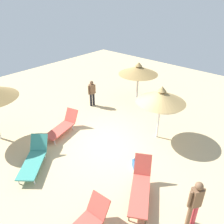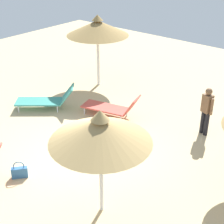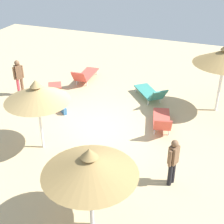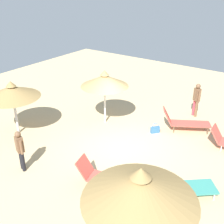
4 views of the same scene
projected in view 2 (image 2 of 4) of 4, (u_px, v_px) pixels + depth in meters
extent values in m
cube|color=tan|center=(83.00, 161.00, 9.40)|extent=(24.00, 24.00, 0.10)
cylinder|color=white|center=(98.00, 57.00, 13.47)|extent=(0.11, 0.11, 2.32)
cone|color=#997A47|center=(98.00, 28.00, 12.93)|extent=(2.38, 2.38, 0.57)
cone|color=#997A47|center=(97.00, 17.00, 12.76)|extent=(0.43, 0.43, 0.22)
cylinder|color=white|center=(101.00, 172.00, 7.22)|extent=(0.08, 0.08, 2.05)
cone|color=tan|center=(100.00, 131.00, 6.74)|extent=(2.10, 2.10, 0.50)
cone|color=tan|center=(100.00, 115.00, 6.58)|extent=(0.38, 0.38, 0.22)
cube|color=teal|center=(39.00, 102.00, 11.96)|extent=(1.54, 1.65, 0.05)
cylinder|color=silver|center=(18.00, 109.00, 11.77)|extent=(0.04, 0.04, 0.25)
cylinder|color=silver|center=(22.00, 102.00, 12.27)|extent=(0.04, 0.04, 0.25)
cylinder|color=silver|center=(57.00, 109.00, 11.78)|extent=(0.04, 0.04, 0.25)
cylinder|color=silver|center=(60.00, 102.00, 12.28)|extent=(0.04, 0.04, 0.25)
cube|color=teal|center=(67.00, 94.00, 11.83)|extent=(0.81, 0.78, 0.57)
cube|color=#CC4C3F|center=(105.00, 108.00, 11.53)|extent=(1.00, 1.70, 0.05)
cylinder|color=silver|center=(84.00, 111.00, 11.65)|extent=(0.04, 0.04, 0.26)
cylinder|color=silver|center=(92.00, 105.00, 12.06)|extent=(0.04, 0.04, 0.26)
cylinder|color=silver|center=(120.00, 119.00, 11.13)|extent=(0.04, 0.04, 0.26)
cylinder|color=silver|center=(127.00, 112.00, 11.55)|extent=(0.04, 0.04, 0.26)
cube|color=#CC4C3F|center=(132.00, 105.00, 11.02)|extent=(0.70, 0.52, 0.58)
cylinder|color=black|center=(203.00, 122.00, 10.48)|extent=(0.13, 0.13, 0.75)
cylinder|color=black|center=(206.00, 124.00, 10.35)|extent=(0.13, 0.13, 0.75)
cube|color=brown|center=(207.00, 103.00, 10.11)|extent=(0.30, 0.33, 0.56)
sphere|color=brown|center=(209.00, 92.00, 9.93)|extent=(0.20, 0.20, 0.20)
cylinder|color=brown|center=(203.00, 102.00, 10.26)|extent=(0.09, 0.09, 0.52)
cylinder|color=brown|center=(212.00, 107.00, 9.98)|extent=(0.09, 0.09, 0.52)
cube|color=#336699|center=(20.00, 173.00, 8.63)|extent=(0.39, 0.35, 0.29)
torus|color=#336699|center=(19.00, 166.00, 8.54)|extent=(0.23, 0.20, 0.28)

